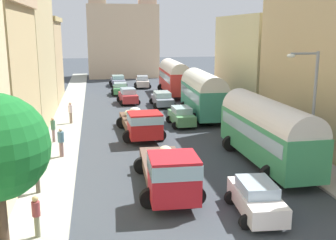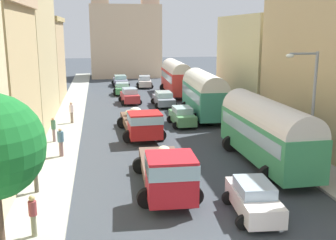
{
  "view_description": "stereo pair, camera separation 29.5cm",
  "coord_description": "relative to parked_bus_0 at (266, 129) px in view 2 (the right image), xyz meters",
  "views": [
    {
      "loc": [
        -4.81,
        -10.03,
        7.7
      ],
      "look_at": [
        0.0,
        16.03,
        1.7
      ],
      "focal_mm": 42.76,
      "sensor_mm": 36.0,
      "label": 1
    },
    {
      "loc": [
        -4.52,
        -10.09,
        7.7
      ],
      "look_at": [
        0.0,
        16.03,
        1.7
      ],
      "focal_mm": 42.76,
      "sensor_mm": 36.0,
      "label": 2
    }
  ],
  "objects": [
    {
      "name": "cargo_truck_1",
      "position": [
        -6.41,
        7.32,
        -0.99
      ],
      "size": [
        3.26,
        7.52,
        2.17
      ],
      "color": "#B31A1A",
      "rests_on": "ground"
    },
    {
      "name": "car_0",
      "position": [
        -6.17,
        21.2,
        -1.31
      ],
      "size": [
        2.37,
        3.74,
        1.66
      ],
      "color": "#B12D30",
      "rests_on": "ground"
    },
    {
      "name": "streetlamp_near",
      "position": [
        1.45,
        -1.91,
        1.82
      ],
      "size": [
        1.79,
        0.28,
        6.62
      ],
      "color": "gray",
      "rests_on": "ground"
    },
    {
      "name": "car_5",
      "position": [
        -2.85,
        19.18,
        -1.37
      ],
      "size": [
        2.34,
        4.39,
        1.49
      ],
      "color": "gray",
      "rests_on": "ground"
    },
    {
      "name": "car_3",
      "position": [
        -3.11,
        -6.07,
        -1.36
      ],
      "size": [
        2.31,
        3.88,
        1.51
      ],
      "color": "white",
      "rests_on": "ground"
    },
    {
      "name": "pedestrian_1",
      "position": [
        -11.67,
        12.32,
        -1.04
      ],
      "size": [
        0.48,
        0.48,
        1.89
      ],
      "color": "#7D6758",
      "rests_on": "ground"
    },
    {
      "name": "building_left_2",
      "position": [
        -16.2,
        13.61,
        3.84
      ],
      "size": [
        6.37,
        12.38,
        11.87
      ],
      "color": "tan",
      "rests_on": "ground"
    },
    {
      "name": "ground_plane",
      "position": [
        -4.81,
        16.19,
        -2.13
      ],
      "size": [
        154.0,
        154.0,
        0.0
      ],
      "primitive_type": "plane",
      "color": "#353B41"
    },
    {
      "name": "pedestrian_2",
      "position": [
        -11.94,
        -6.56,
        -1.1
      ],
      "size": [
        0.43,
        0.43,
        1.77
      ],
      "color": "#747459",
      "rests_on": "ground"
    },
    {
      "name": "car_1",
      "position": [
        -6.58,
        27.48,
        -1.39
      ],
      "size": [
        2.36,
        3.74,
        1.46
      ],
      "color": "#499857",
      "rests_on": "ground"
    },
    {
      "name": "sidewalk_left",
      "position": [
        -12.06,
        16.19,
        -2.06
      ],
      "size": [
        2.5,
        70.0,
        0.14
      ],
      "primitive_type": "cube",
      "color": "#989C90",
      "rests_on": "ground"
    },
    {
      "name": "car_6",
      "position": [
        -3.25,
        32.85,
        -1.33
      ],
      "size": [
        2.4,
        3.72,
        1.62
      ],
      "color": "silver",
      "rests_on": "ground"
    },
    {
      "name": "car_2",
      "position": [
        -6.4,
        35.22,
        -1.38
      ],
      "size": [
        2.43,
        4.28,
        1.48
      ],
      "color": "gray",
      "rests_on": "ground"
    },
    {
      "name": "pedestrian_0",
      "position": [
        -12.46,
        -2.25,
        -1.08
      ],
      "size": [
        0.43,
        0.43,
        1.8
      ],
      "color": "#50493C",
      "rests_on": "ground"
    },
    {
      "name": "building_left_3",
      "position": [
        -15.54,
        24.83,
        2.4
      ],
      "size": [
        4.91,
        9.51,
        9.02
      ],
      "color": "tan",
      "rests_on": "ground"
    },
    {
      "name": "parked_bus_0",
      "position": [
        0.0,
        0.0,
        0.0
      ],
      "size": [
        3.28,
        9.4,
        3.86
      ],
      "color": "#3D9961",
      "rests_on": "ground"
    },
    {
      "name": "sidewalk_right",
      "position": [
        2.44,
        16.19,
        -2.06
      ],
      "size": [
        2.5,
        70.0,
        0.14
      ],
      "primitive_type": "cube",
      "color": "#A19D96",
      "rests_on": "ground"
    },
    {
      "name": "pedestrian_4",
      "position": [
        -11.77,
        3.26,
        -1.05
      ],
      "size": [
        0.54,
        0.54,
        1.9
      ],
      "color": "#7E5F5E",
      "rests_on": "ground"
    },
    {
      "name": "car_4",
      "position": [
        -2.72,
        10.42,
        -1.34
      ],
      "size": [
        2.2,
        3.81,
        1.56
      ],
      "color": "#508E56",
      "rests_on": "ground"
    },
    {
      "name": "building_right_2",
      "position": [
        5.73,
        16.5,
        2.4
      ],
      "size": [
        4.09,
        11.98,
        9.05
      ],
      "color": "#CBBF8B",
      "rests_on": "ground"
    },
    {
      "name": "parked_bus_1",
      "position": [
        -0.21,
        13.04,
        0.12
      ],
      "size": [
        3.55,
        8.69,
        4.08
      ],
      "color": "#368C6F",
      "rests_on": "ground"
    },
    {
      "name": "pedestrian_3",
      "position": [
        -12.54,
        6.72,
        -1.06
      ],
      "size": [
        0.35,
        0.35,
        1.85
      ],
      "color": "slate",
      "rests_on": "ground"
    },
    {
      "name": "distant_church",
      "position": [
        -4.81,
        46.2,
        4.63
      ],
      "size": [
        11.29,
        6.73,
        18.87
      ],
      "color": "beige",
      "rests_on": "ground"
    },
    {
      "name": "parked_bus_2",
      "position": [
        -0.26,
        25.98,
        0.15
      ],
      "size": [
        3.38,
        9.58,
        4.09
      ],
      "color": "red",
      "rests_on": "ground"
    },
    {
      "name": "cargo_truck_0",
      "position": [
        -6.36,
        -3.44,
        -0.88
      ],
      "size": [
        3.16,
        7.42,
        2.42
      ],
      "color": "red",
      "rests_on": "ground"
    }
  ]
}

